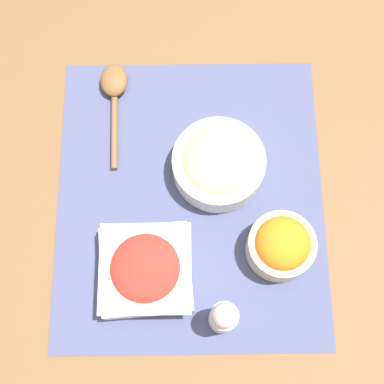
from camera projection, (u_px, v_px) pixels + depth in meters
The scene contains 7 objects.
ground_plane at pixel (192, 198), 0.95m from camera, with size 3.00×3.00×0.00m, color brown.
placemat at pixel (192, 197), 0.95m from camera, with size 0.54×0.47×0.00m.
tomato_bowl at pixel (148, 270), 0.88m from camera, with size 0.16×0.16×0.07m.
cucumber_bowl at pixel (220, 163), 0.93m from camera, with size 0.16×0.16×0.07m.
carrot_bowl at pixel (283, 245), 0.88m from camera, with size 0.11×0.11×0.09m.
wooden_spoon at pixel (116, 89), 1.00m from camera, with size 0.21×0.05×0.03m.
pepper_shaker at pixel (226, 317), 0.83m from camera, with size 0.04×0.04×0.12m.
Camera 1 is at (-0.27, 0.00, 0.91)m, focal length 50.00 mm.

